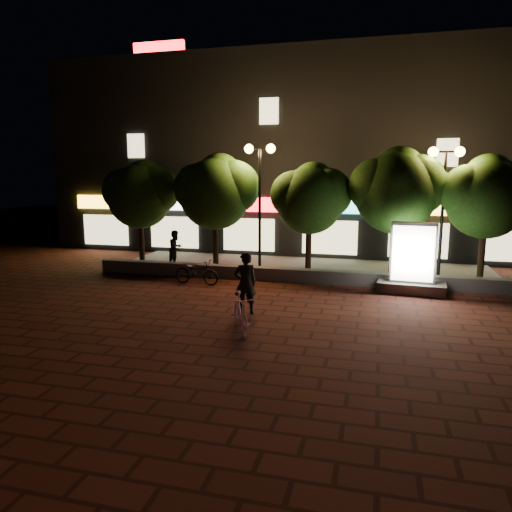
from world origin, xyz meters
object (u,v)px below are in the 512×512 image
(tree_mid, at_px, (311,196))
(ad_kiosk, at_px, (412,265))
(tree_right, at_px, (397,188))
(street_lamp_left, at_px, (260,175))
(scooter_pink, at_px, (241,313))
(street_lamp_right, at_px, (445,179))
(tree_far_left, at_px, (141,192))
(tree_left, at_px, (216,189))
(pedestrian, at_px, (176,248))
(rider, at_px, (245,283))
(scooter_parked, at_px, (197,272))
(tree_far_right, at_px, (488,194))

(tree_mid, height_order, ad_kiosk, tree_mid)
(tree_right, relative_size, ad_kiosk, 2.06)
(street_lamp_left, bearing_deg, scooter_pink, -79.60)
(tree_right, xyz_separation_m, street_lamp_right, (1.64, -0.26, 0.33))
(tree_far_left, xyz_separation_m, tree_left, (3.50, 0.00, 0.15))
(street_lamp_right, height_order, ad_kiosk, street_lamp_right)
(pedestrian, bearing_deg, scooter_pink, -134.45)
(street_lamp_right, height_order, rider, street_lamp_right)
(tree_far_left, xyz_separation_m, scooter_parked, (3.66, -2.82, -2.82))
(scooter_parked, xyz_separation_m, pedestrian, (-2.04, 2.72, 0.40))
(tree_left, relative_size, rider, 2.64)
(tree_mid, bearing_deg, scooter_pink, -95.21)
(tree_mid, xyz_separation_m, street_lamp_left, (-2.05, -0.26, 0.81))
(tree_mid, xyz_separation_m, ad_kiosk, (3.86, -2.11, -2.22))
(tree_right, bearing_deg, tree_far_left, -180.00)
(tree_far_right, distance_m, pedestrian, 12.64)
(tree_left, bearing_deg, ad_kiosk, -15.04)
(street_lamp_right, bearing_deg, pedestrian, 179.14)
(street_lamp_left, height_order, ad_kiosk, street_lamp_left)
(tree_right, relative_size, street_lamp_left, 0.98)
(tree_right, bearing_deg, scooter_pink, -117.65)
(ad_kiosk, bearing_deg, rider, -141.73)
(street_lamp_right, relative_size, scooter_parked, 2.77)
(tree_far_left, bearing_deg, tree_mid, -0.00)
(scooter_pink, height_order, rider, rider)
(scooter_pink, distance_m, rider, 1.74)
(rider, height_order, scooter_parked, rider)
(tree_mid, relative_size, street_lamp_right, 0.90)
(tree_right, xyz_separation_m, scooter_parked, (-7.15, -2.82, -3.09))
(ad_kiosk, relative_size, rider, 1.33)
(tree_mid, relative_size, scooter_parked, 2.51)
(ad_kiosk, bearing_deg, tree_right, 104.81)
(tree_left, distance_m, rider, 7.13)
(tree_mid, distance_m, tree_right, 3.32)
(ad_kiosk, bearing_deg, tree_far_left, 169.47)
(scooter_pink, relative_size, pedestrian, 1.09)
(scooter_pink, xyz_separation_m, rider, (-0.35, 1.66, 0.40))
(tree_far_left, height_order, street_lamp_right, street_lamp_right)
(pedestrian, bearing_deg, tree_far_left, 97.48)
(tree_left, relative_size, scooter_parked, 2.72)
(scooter_pink, bearing_deg, tree_far_right, 19.14)
(street_lamp_left, relative_size, scooter_pink, 2.99)
(street_lamp_left, distance_m, ad_kiosk, 6.90)
(tree_left, bearing_deg, pedestrian, -176.97)
(tree_mid, bearing_deg, pedestrian, -179.03)
(tree_left, height_order, pedestrian, tree_left)
(tree_right, bearing_deg, street_lamp_right, -9.10)
(tree_right, distance_m, street_lamp_right, 1.70)
(rider, bearing_deg, scooter_parked, -74.31)
(ad_kiosk, height_order, scooter_pink, ad_kiosk)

